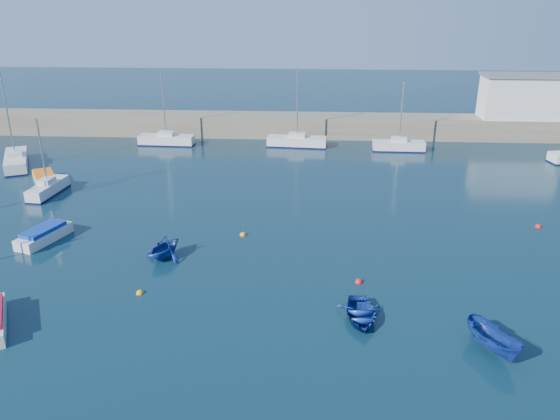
# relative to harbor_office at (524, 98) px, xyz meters

# --- Properties ---
(ground) EXTENTS (220.00, 220.00, 0.00)m
(ground) POSITION_rel_harbor_office_xyz_m (-30.00, -46.00, -5.10)
(ground) COLOR #0C2836
(ground) RESTS_ON ground
(back_wall) EXTENTS (96.00, 4.50, 2.60)m
(back_wall) POSITION_rel_harbor_office_xyz_m (-30.00, 0.00, -3.80)
(back_wall) COLOR #746B58
(back_wall) RESTS_ON ground
(harbor_office) EXTENTS (10.00, 4.00, 5.00)m
(harbor_office) POSITION_rel_harbor_office_xyz_m (0.00, 0.00, 0.00)
(harbor_office) COLOR silver
(harbor_office) RESTS_ON back_wall
(sailboat_3) EXTENTS (1.92, 5.24, 6.97)m
(sailboat_3) POSITION_rel_harbor_office_xyz_m (-49.57, -23.10, -4.49)
(sailboat_3) COLOR silver
(sailboat_3) RESTS_ON ground
(sailboat_4) EXTENTS (5.17, 7.65, 9.81)m
(sailboat_4) POSITION_rel_harbor_office_xyz_m (-56.78, -14.89, -4.44)
(sailboat_4) COLOR silver
(sailboat_4) RESTS_ON ground
(sailboat_5) EXTENTS (6.63, 2.10, 8.69)m
(sailboat_5) POSITION_rel_harbor_office_xyz_m (-43.16, -5.46, -4.46)
(sailboat_5) COLOR silver
(sailboat_5) RESTS_ON ground
(sailboat_6) EXTENTS (7.08, 2.52, 9.14)m
(sailboat_6) POSITION_rel_harbor_office_xyz_m (-27.53, -5.32, -4.46)
(sailboat_6) COLOR silver
(sailboat_6) RESTS_ON ground
(sailboat_7) EXTENTS (5.91, 1.74, 7.90)m
(sailboat_7) POSITION_rel_harbor_office_xyz_m (-15.75, -6.58, -4.47)
(sailboat_7) COLOR silver
(sailboat_7) RESTS_ON ground
(motorboat_1) EXTENTS (2.86, 4.64, 1.07)m
(motorboat_1) POSITION_rel_harbor_office_xyz_m (-45.43, -32.80, -4.60)
(motorboat_1) COLOR silver
(motorboat_1) RESTS_ON ground
(motorboat_2) EXTENTS (4.11, 5.17, 1.03)m
(motorboat_2) POSITION_rel_harbor_office_xyz_m (-51.28, -20.15, -4.62)
(motorboat_2) COLOR silver
(motorboat_2) RESTS_ON ground
(dinghy_center) EXTENTS (2.67, 3.67, 0.74)m
(dinghy_center) POSITION_rel_harbor_office_xyz_m (-22.97, -41.96, -4.73)
(dinghy_center) COLOR navy
(dinghy_center) RESTS_ON ground
(dinghy_left) EXTENTS (3.80, 4.00, 1.65)m
(dinghy_left) POSITION_rel_harbor_office_xyz_m (-35.86, -35.05, -4.27)
(dinghy_left) COLOR navy
(dinghy_left) RESTS_ON ground
(dinghy_right) EXTENTS (2.74, 3.81, 1.38)m
(dinghy_right) POSITION_rel_harbor_office_xyz_m (-16.49, -44.56, -4.41)
(dinghy_right) COLOR navy
(dinghy_right) RESTS_ON ground
(buoy_0) EXTENTS (0.46, 0.46, 0.46)m
(buoy_0) POSITION_rel_harbor_office_xyz_m (-36.18, -39.84, -5.10)
(buoy_0) COLOR orange
(buoy_0) RESTS_ON ground
(buoy_1) EXTENTS (0.49, 0.49, 0.49)m
(buoy_1) POSITION_rel_harbor_office_xyz_m (-22.72, -37.73, -5.10)
(buoy_1) COLOR red
(buoy_1) RESTS_ON ground
(buoy_3) EXTENTS (0.49, 0.49, 0.49)m
(buoy_3) POSITION_rel_harbor_office_xyz_m (-30.90, -30.98, -5.10)
(buoy_3) COLOR orange
(buoy_3) RESTS_ON ground
(buoy_4) EXTENTS (0.50, 0.50, 0.50)m
(buoy_4) POSITION_rel_harbor_office_xyz_m (-7.98, -28.15, -5.10)
(buoy_4) COLOR red
(buoy_4) RESTS_ON ground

